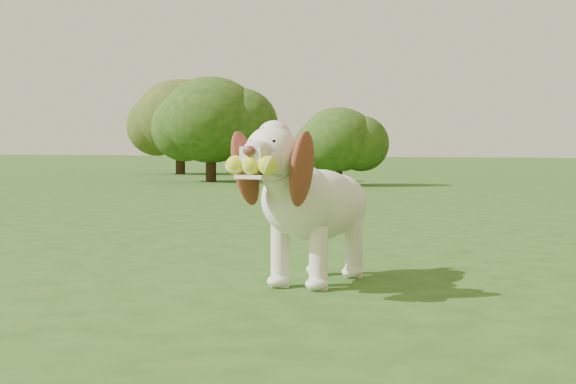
% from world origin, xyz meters
% --- Properties ---
extents(ground, '(80.00, 80.00, 0.00)m').
position_xyz_m(ground, '(0.00, 0.00, 0.00)').
color(ground, '#214714').
rests_on(ground, ground).
extents(dog, '(0.36, 1.02, 0.67)m').
position_xyz_m(dog, '(-0.02, -0.13, 0.35)').
color(dog, white).
rests_on(dog, ground).
extents(shrub_a, '(1.09, 1.09, 1.12)m').
position_xyz_m(shrub_a, '(-3.43, 8.28, 0.66)').
color(shrub_a, '#382314').
rests_on(shrub_a, ground).
extents(shrub_e, '(1.61, 1.61, 1.67)m').
position_xyz_m(shrub_e, '(-5.78, 8.62, 0.98)').
color(shrub_e, '#382314').
rests_on(shrub_e, ground).
extents(shrub_g, '(1.84, 1.84, 1.91)m').
position_xyz_m(shrub_g, '(-8.29, 11.60, 1.12)').
color(shrub_g, '#382314').
rests_on(shrub_g, ground).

